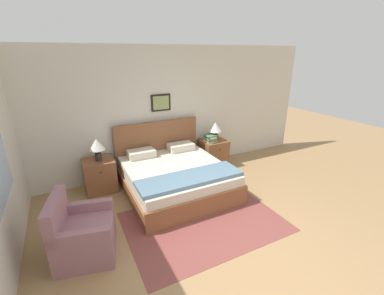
% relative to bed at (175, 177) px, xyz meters
% --- Properties ---
extents(ground_plane, '(16.00, 16.00, 0.00)m').
position_rel_bed_xyz_m(ground_plane, '(0.06, -2.18, -0.29)').
color(ground_plane, '#99754C').
extents(wall_back, '(7.37, 0.09, 2.60)m').
position_rel_bed_xyz_m(wall_back, '(0.06, 1.02, 1.01)').
color(wall_back, beige).
rests_on(wall_back, ground_plane).
extents(area_rug_main, '(2.33, 1.65, 0.01)m').
position_rel_bed_xyz_m(area_rug_main, '(0.01, -1.07, -0.29)').
color(area_rug_main, brown).
rests_on(area_rug_main, ground_plane).
extents(bed, '(1.77, 1.92, 1.14)m').
position_rel_bed_xyz_m(bed, '(0.00, 0.00, 0.00)').
color(bed, brown).
rests_on(bed, ground_plane).
extents(armchair, '(0.83, 0.87, 0.85)m').
position_rel_bed_xyz_m(armchair, '(-1.69, -0.95, 0.00)').
color(armchair, '#8E606B').
rests_on(armchair, ground_plane).
extents(nightstand_near_window, '(0.55, 0.54, 0.61)m').
position_rel_bed_xyz_m(nightstand_near_window, '(-1.24, 0.69, 0.01)').
color(nightstand_near_window, brown).
rests_on(nightstand_near_window, ground_plane).
extents(nightstand_by_door, '(0.55, 0.54, 0.61)m').
position_rel_bed_xyz_m(nightstand_by_door, '(1.24, 0.69, 0.01)').
color(nightstand_by_door, brown).
rests_on(nightstand_by_door, ground_plane).
extents(table_lamp_near_window, '(0.28, 0.28, 0.41)m').
position_rel_bed_xyz_m(table_lamp_near_window, '(-1.22, 0.66, 0.60)').
color(table_lamp_near_window, '#2D2823').
rests_on(table_lamp_near_window, nightstand_near_window).
extents(table_lamp_by_door, '(0.28, 0.28, 0.41)m').
position_rel_bed_xyz_m(table_lamp_by_door, '(1.26, 0.66, 0.60)').
color(table_lamp_by_door, '#2D2823').
rests_on(table_lamp_by_door, nightstand_by_door).
extents(book_thick_bottom, '(0.24, 0.28, 0.03)m').
position_rel_bed_xyz_m(book_thick_bottom, '(1.11, 0.63, 0.33)').
color(book_thick_bottom, beige).
rests_on(book_thick_bottom, nightstand_by_door).
extents(book_hardcover_middle, '(0.21, 0.28, 0.03)m').
position_rel_bed_xyz_m(book_hardcover_middle, '(1.11, 0.63, 0.36)').
color(book_hardcover_middle, '#4C7551').
rests_on(book_hardcover_middle, book_thick_bottom).
extents(book_novel_upper, '(0.21, 0.27, 0.04)m').
position_rel_bed_xyz_m(book_novel_upper, '(1.11, 0.63, 0.40)').
color(book_novel_upper, '#4C7551').
rests_on(book_novel_upper, book_hardcover_middle).
extents(book_slim_near_top, '(0.16, 0.28, 0.03)m').
position_rel_bed_xyz_m(book_slim_near_top, '(1.11, 0.63, 0.43)').
color(book_slim_near_top, beige).
rests_on(book_slim_near_top, book_novel_upper).
extents(book_paperback_top, '(0.22, 0.25, 0.03)m').
position_rel_bed_xyz_m(book_paperback_top, '(1.11, 0.63, 0.46)').
color(book_paperback_top, '#4C7551').
rests_on(book_paperback_top, book_slim_near_top).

